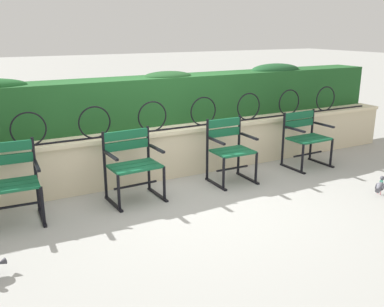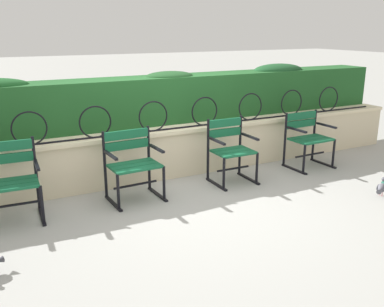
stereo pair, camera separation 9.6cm
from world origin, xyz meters
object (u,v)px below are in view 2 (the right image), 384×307
Objects in this scene: park_chair_leftmost at (10,179)px; park_chair_centre_right at (231,149)px; park_chair_centre_left at (132,162)px; park_chair_rightmost at (307,137)px; pigeon_far_side at (381,188)px.

park_chair_leftmost is 1.02× the size of park_chair_centre_right.
park_chair_centre_right is at bearing -0.92° from park_chair_centre_left.
park_chair_rightmost is 1.44m from pigeon_far_side.
park_chair_centre_left is 0.99× the size of park_chair_centre_right.
park_chair_centre_left is 1.04× the size of park_chair_rightmost.
park_chair_leftmost reaches higher than park_chair_centre_left.
park_chair_leftmost is at bearing 179.90° from park_chair_rightmost.
park_chair_centre_left is 1.41m from park_chair_centre_right.
park_chair_leftmost is 3.25× the size of pigeon_far_side.
park_chair_leftmost is 1.07× the size of park_chair_rightmost.
park_chair_centre_left is at bearing 179.08° from park_chair_centre_right.
park_chair_centre_left is 3.15× the size of pigeon_far_side.
park_chair_rightmost is (4.20, -0.01, -0.01)m from park_chair_leftmost.
park_chair_rightmost is at bearing 0.21° from park_chair_centre_left.
park_chair_centre_right is at bearing 135.73° from pigeon_far_side.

